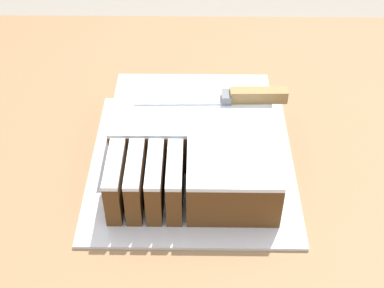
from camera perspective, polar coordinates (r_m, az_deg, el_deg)
cake_board at (r=0.92m, az=-0.00°, el=-2.10°), size 0.35×0.36×0.01m
cake at (r=0.89m, az=0.28°, el=0.20°), size 0.27×0.29×0.08m
knife at (r=0.91m, az=5.19°, el=5.09°), size 0.26×0.03×0.02m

